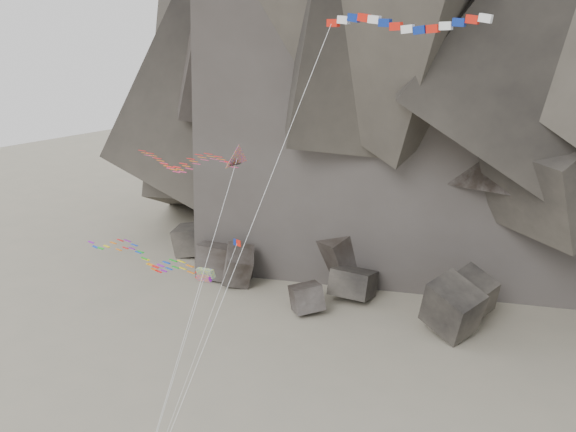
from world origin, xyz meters
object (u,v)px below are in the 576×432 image
Objects in this scene: pennant_kite at (217,296)px; banner_kite at (400,29)px; delta_kite at (181,160)px; parafoil_kite at (139,254)px.

banner_kite is at bearing 37.89° from pennant_kite.
banner_kite reaches higher than pennant_kite.
delta_kite is 0.73× the size of banner_kite.
parafoil_kite is 0.94× the size of pennant_kite.
banner_kite is (17.10, -0.84, 9.14)m from delta_kite.
delta_kite is at bearing 78.74° from parafoil_kite.
pennant_kite is at bearing -158.70° from banner_kite.
parafoil_kite is 9.07m from pennant_kite.
pennant_kite is (8.02, -5.54, -6.46)m from delta_kite.
parafoil_kite is (-17.93, -2.78, -15.24)m from banner_kite.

